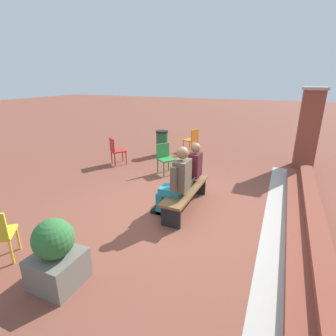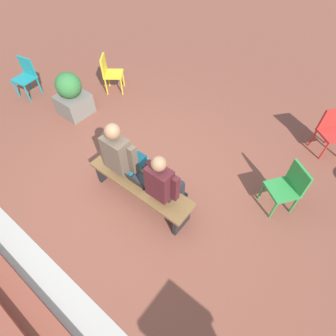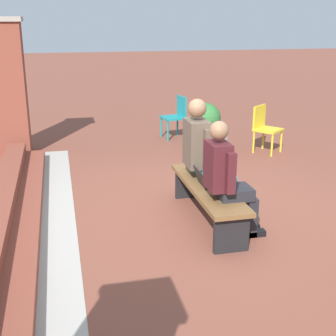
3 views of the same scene
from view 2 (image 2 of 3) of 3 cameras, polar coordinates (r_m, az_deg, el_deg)
ground_plane at (r=4.45m, az=-7.17°, el=-5.33°), size 60.00×60.00×0.00m
concrete_strip at (r=4.05m, az=-23.67°, el=-22.40°), size 7.13×0.40×0.01m
brick_steps at (r=3.99m, az=-31.10°, el=-26.67°), size 6.33×0.60×0.30m
bench at (r=4.08m, az=-6.03°, el=-3.90°), size 1.80×0.44×0.45m
person_student at (r=3.65m, az=-0.79°, el=-3.35°), size 0.52×0.66×1.31m
person_adult at (r=3.99m, az=-9.63°, el=2.72°), size 0.58×0.74×1.41m
laptop at (r=3.96m, az=-6.43°, el=-2.67°), size 0.32×0.29×0.21m
plastic_chair_mid_courtyard at (r=6.55m, az=-12.59°, el=19.80°), size 0.59×0.59×0.84m
plastic_chair_near_bench_left at (r=7.07m, az=-28.55°, el=17.38°), size 0.48×0.48×0.84m
plastic_chair_near_bench_right at (r=5.61m, az=31.98°, el=7.24°), size 0.59×0.59×0.84m
plastic_chair_far_left at (r=4.29m, az=24.65°, el=-3.60°), size 0.59×0.59×0.84m
planter at (r=6.03m, az=-20.23°, el=14.56°), size 0.60×0.60×0.94m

